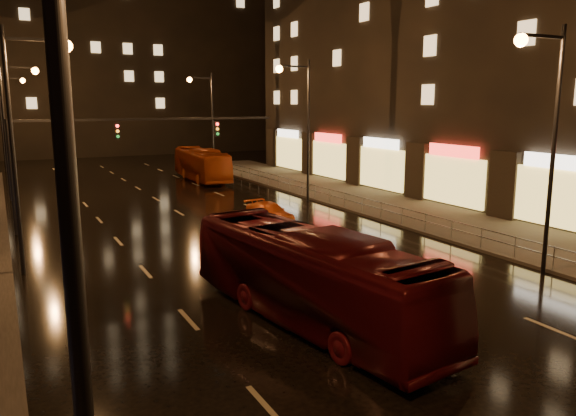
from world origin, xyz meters
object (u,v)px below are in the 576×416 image
Objects in this scene: taxi_near at (291,257)px; taxi_far at (270,213)px; bus_curb at (202,164)px; bus_red at (311,277)px.

taxi_near is 10.14m from taxi_far.
bus_curb reaches higher than taxi_near.
taxi_far is (3.50, 9.52, -0.05)m from taxi_near.
bus_curb reaches higher than taxi_far.
taxi_far is at bearing 64.43° from taxi_near.
taxi_far is at bearing -94.66° from bus_curb.
bus_curb is 2.65× the size of taxi_far.
bus_red reaches higher than bus_curb.
bus_red is 2.77× the size of taxi_far.
bus_red reaches higher than taxi_near.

